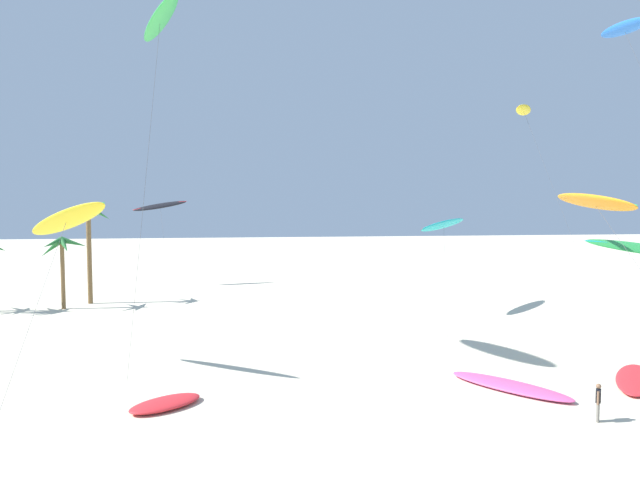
# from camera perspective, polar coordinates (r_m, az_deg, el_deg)

# --- Properties ---
(palm_tree_3) EXTENTS (4.05, 4.26, 6.35)m
(palm_tree_3) POSITION_cam_1_polar(r_m,az_deg,el_deg) (52.85, -25.16, -0.83)
(palm_tree_3) COLOR brown
(palm_tree_3) RESTS_ON ground
(palm_tree_4) EXTENTS (3.94, 4.03, 9.22)m
(palm_tree_4) POSITION_cam_1_polar(r_m,az_deg,el_deg) (54.79, -22.89, 1.35)
(palm_tree_4) COLOR brown
(palm_tree_4) RESTS_ON ground
(flying_kite_1) EXTENTS (4.07, 12.22, 19.25)m
(flying_kite_1) POSITION_cam_1_polar(r_m,az_deg,el_deg) (59.66, 20.37, 12.52)
(flying_kite_1) COLOR yellow
(flying_kite_1) RESTS_ON ground
(flying_kite_2) EXTENTS (3.70, 7.28, 20.08)m
(flying_kite_2) POSITION_cam_1_polar(r_m,az_deg,el_deg) (33.72, -16.25, 21.09)
(flying_kite_2) COLOR green
(flying_kite_2) RESTS_ON ground
(flying_kite_3) EXTENTS (1.72, 13.19, 10.08)m
(flying_kite_3) POSITION_cam_1_polar(r_m,az_deg,el_deg) (33.20, 26.54, 3.58)
(flying_kite_3) COLOR orange
(flying_kite_3) RESTS_ON ground
(flying_kite_4) EXTENTS (5.97, 10.27, 9.89)m
(flying_kite_4) POSITION_cam_1_polar(r_m,az_deg,el_deg) (64.53, -16.26, 3.42)
(flying_kite_4) COLOR black
(flying_kite_4) RESTS_ON ground
(flying_kite_5) EXTENTS (6.74, 13.34, 8.21)m
(flying_kite_5) POSITION_cam_1_polar(r_m,az_deg,el_deg) (48.75, 12.71, 1.58)
(flying_kite_5) COLOR #19B2B7
(flying_kite_5) RESTS_ON ground
(flying_kite_6) EXTENTS (5.79, 11.78, 9.66)m
(flying_kite_6) POSITION_cam_1_polar(r_m,az_deg,el_deg) (31.94, -24.80, 1.94)
(flying_kite_6) COLOR yellow
(flying_kite_6) RESTS_ON ground
(flying_kite_8) EXTENTS (4.60, 10.46, 20.81)m
(flying_kite_8) POSITION_cam_1_polar(r_m,az_deg,el_deg) (41.13, 28.99, 18.66)
(flying_kite_8) COLOR blue
(flying_kite_8) RESTS_ON ground
(grounded_kite_0) EXTENTS (5.09, 5.70, 0.29)m
(grounded_kite_0) POSITION_cam_1_polar(r_m,az_deg,el_deg) (33.38, 29.84, -12.39)
(grounded_kite_0) COLOR red
(grounded_kite_0) RESTS_ON ground
(grounded_kite_1) EXTENTS (3.71, 3.29, 0.37)m
(grounded_kite_1) POSITION_cam_1_polar(r_m,az_deg,el_deg) (26.70, -15.74, -15.98)
(grounded_kite_1) COLOR red
(grounded_kite_1) RESTS_ON ground
(grounded_kite_2) EXTENTS (5.18, 6.01, 0.33)m
(grounded_kite_2) POSITION_cam_1_polar(r_m,az_deg,el_deg) (29.62, 19.07, -14.10)
(grounded_kite_2) COLOR #EA5193
(grounded_kite_2) RESTS_ON ground
(person_near_left) EXTENTS (0.34, 0.43, 1.62)m
(person_near_left) POSITION_cam_1_polar(r_m,az_deg,el_deg) (26.69, 26.88, -14.65)
(person_near_left) COLOR slate
(person_near_left) RESTS_ON ground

